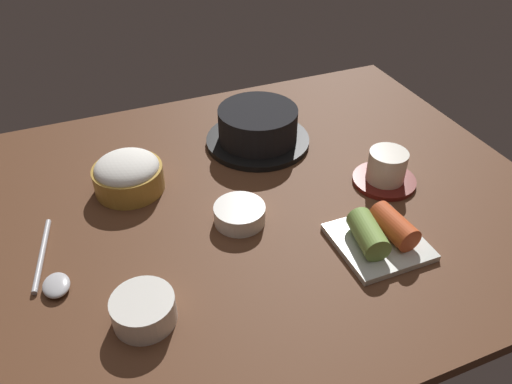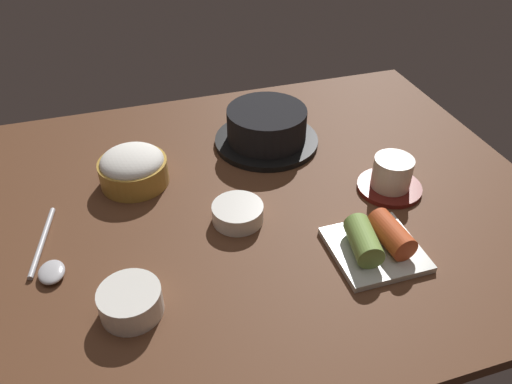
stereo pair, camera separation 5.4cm
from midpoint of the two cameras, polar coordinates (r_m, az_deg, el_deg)
name	(u,v)px [view 2 (the right image)]	position (r cm, az deg, el deg)	size (l,w,h in cm)	color
dining_table	(241,206)	(82.84, 0.13, -1.67)	(100.00, 76.00, 2.00)	#56331E
stone_pot	(267,127)	(94.95, 2.86, 7.31)	(19.71, 19.71, 7.15)	black
rice_bowl	(133,167)	(86.42, -12.09, 2.70)	(11.59, 11.59, 6.35)	#B78C38
tea_cup_with_saucer	(391,176)	(86.93, 16.88, 1.67)	(10.81, 10.81, 6.12)	maroon
banchan_cup_center	(238,212)	(77.69, -0.11, -2.40)	(8.03, 8.03, 2.84)	white
kimchi_plate	(376,242)	(74.91, 15.54, -5.58)	(12.53, 12.53, 4.87)	silver
side_bowl_near	(130,301)	(66.12, -11.79, -12.12)	(8.08, 8.08, 3.76)	white
spoon	(49,262)	(76.03, -20.65, -7.54)	(5.09, 16.83, 1.35)	#B7B7BC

